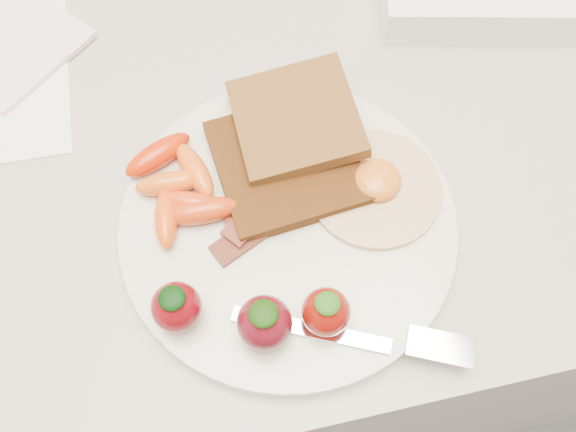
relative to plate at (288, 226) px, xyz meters
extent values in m
cube|color=gray|center=(-0.02, 0.14, -0.46)|extent=(2.00, 0.60, 0.90)
cylinder|color=beige|center=(0.00, 0.00, 0.00)|extent=(0.27, 0.27, 0.02)
cube|color=black|center=(0.01, 0.05, 0.02)|extent=(0.12, 0.12, 0.01)
cube|color=#4F2614|center=(0.02, 0.08, 0.03)|extent=(0.10, 0.10, 0.02)
cylinder|color=beige|center=(0.07, 0.01, 0.01)|extent=(0.13, 0.13, 0.01)
ellipsoid|color=#CD651B|center=(0.08, 0.02, 0.02)|extent=(0.05, 0.05, 0.02)
cube|color=#4A1A0C|center=(-0.02, 0.00, 0.01)|extent=(0.08, 0.05, 0.00)
cube|color=black|center=(-0.01, 0.01, 0.01)|extent=(0.08, 0.02, 0.00)
cube|color=#400A0B|center=(-0.02, 0.02, 0.02)|extent=(0.08, 0.07, 0.00)
ellipsoid|color=#DA5614|center=(-0.09, 0.05, 0.02)|extent=(0.05, 0.02, 0.02)
ellipsoid|color=red|center=(-0.07, 0.03, 0.02)|extent=(0.06, 0.04, 0.02)
ellipsoid|color=#DA470C|center=(-0.09, 0.02, 0.02)|extent=(0.02, 0.05, 0.02)
ellipsoid|color=#DD5415|center=(-0.06, 0.06, 0.02)|extent=(0.04, 0.06, 0.02)
ellipsoid|color=#B72103|center=(-0.09, 0.08, 0.02)|extent=(0.06, 0.05, 0.02)
ellipsoid|color=#B8310C|center=(-0.07, 0.02, 0.02)|extent=(0.06, 0.02, 0.02)
ellipsoid|color=#61050B|center=(-0.09, -0.06, 0.03)|extent=(0.04, 0.04, 0.04)
ellipsoid|color=black|center=(-0.09, -0.06, 0.05)|extent=(0.02, 0.02, 0.01)
ellipsoid|color=#510913|center=(-0.04, -0.08, 0.03)|extent=(0.04, 0.04, 0.04)
ellipsoid|color=black|center=(-0.04, -0.08, 0.05)|extent=(0.02, 0.02, 0.01)
ellipsoid|color=maroon|center=(0.01, -0.08, 0.03)|extent=(0.04, 0.04, 0.04)
ellipsoid|color=#1E4D0E|center=(0.01, -0.08, 0.05)|extent=(0.02, 0.02, 0.01)
cube|color=white|center=(0.00, -0.09, 0.01)|extent=(0.11, 0.06, 0.00)
cube|color=silver|center=(0.09, -0.12, 0.01)|extent=(0.05, 0.04, 0.00)
camera|label=1|loc=(-0.05, -0.21, 0.47)|focal=40.00mm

